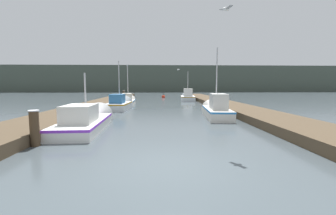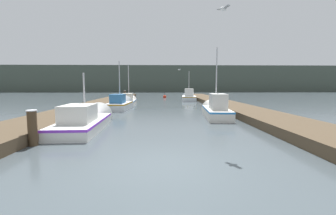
{
  "view_description": "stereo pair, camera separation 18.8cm",
  "coord_description": "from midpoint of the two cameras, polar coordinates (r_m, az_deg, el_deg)",
  "views": [
    {
      "loc": [
        -0.21,
        -5.89,
        2.17
      ],
      "look_at": [
        0.49,
        11.24,
        0.41
      ],
      "focal_mm": 24.0,
      "sensor_mm": 36.0,
      "label": 1
    },
    {
      "loc": [
        -0.02,
        -5.89,
        2.17
      ],
      "look_at": [
        0.49,
        11.24,
        0.41
      ],
      "focal_mm": 24.0,
      "sensor_mm": 36.0,
      "label": 2
    }
  ],
  "objects": [
    {
      "name": "channel_buoy",
      "position": [
        36.7,
        -1.32,
        2.73
      ],
      "size": [
        0.56,
        0.56,
        1.06
      ],
      "color": "red",
      "rests_on": "ground_plane"
    },
    {
      "name": "distant_shore_ridge",
      "position": [
        71.69,
        -2.26,
        7.16
      ],
      "size": [
        120.0,
        16.0,
        7.57
      ],
      "color": "#424C42",
      "rests_on": "ground_plane"
    },
    {
      "name": "dock_right",
      "position": [
        22.85,
        13.61,
        0.81
      ],
      "size": [
        2.88,
        40.0,
        0.44
      ],
      "color": "#4C3D2B",
      "rests_on": "ground_plane"
    },
    {
      "name": "seagull_lead",
      "position": [
        24.06,
        2.45,
        9.62
      ],
      "size": [
        0.3,
        0.56,
        0.12
      ],
      "rotation": [
        0.0,
        0.0,
        4.84
      ],
      "color": "white"
    },
    {
      "name": "fishing_boat_4",
      "position": [
        30.79,
        4.83,
        2.65
      ],
      "size": [
        2.17,
        4.88,
        4.48
      ],
      "rotation": [
        0.0,
        0.0,
        -0.09
      ],
      "color": "silver",
      "rests_on": "ground_plane"
    },
    {
      "name": "fishing_boat_2",
      "position": [
        20.26,
        -12.37,
        0.84
      ],
      "size": [
        1.9,
        4.4,
        4.67
      ],
      "rotation": [
        0.0,
        0.0,
        -0.06
      ],
      "color": "silver",
      "rests_on": "ground_plane"
    },
    {
      "name": "fishing_boat_0",
      "position": [
        11.99,
        -20.13,
        -3.01
      ],
      "size": [
        1.98,
        5.84,
        3.3
      ],
      "rotation": [
        0.0,
        0.0,
        0.04
      ],
      "color": "silver",
      "rests_on": "ground_plane"
    },
    {
      "name": "fishing_boat_1",
      "position": [
        15.5,
        11.68,
        -0.45
      ],
      "size": [
        1.85,
        5.42,
        4.93
      ],
      "rotation": [
        0.0,
        0.0,
        -0.09
      ],
      "color": "silver",
      "rests_on": "ground_plane"
    },
    {
      "name": "mooring_piling_1",
      "position": [
        25.8,
        -12.86,
        2.18
      ],
      "size": [
        0.26,
        0.26,
        1.14
      ],
      "color": "#473523",
      "rests_on": "ground_plane"
    },
    {
      "name": "mooring_piling_0",
      "position": [
        29.37,
        -11.34,
        2.92
      ],
      "size": [
        0.3,
        0.3,
        1.42
      ],
      "color": "#473523",
      "rests_on": "ground_plane"
    },
    {
      "name": "mooring_piling_2",
      "position": [
        9.26,
        -31.29,
        -4.47
      ],
      "size": [
        0.36,
        0.36,
        1.28
      ],
      "color": "#473523",
      "rests_on": "ground_plane"
    },
    {
      "name": "dock_left",
      "position": [
        22.79,
        -17.71,
        0.69
      ],
      "size": [
        2.88,
        40.0,
        0.44
      ],
      "color": "#4C3D2B",
      "rests_on": "ground_plane"
    },
    {
      "name": "seagull_1",
      "position": [
        8.82,
        13.87,
        23.13
      ],
      "size": [
        0.37,
        0.54,
        0.12
      ],
      "rotation": [
        0.0,
        0.0,
        5.21
      ],
      "color": "white"
    },
    {
      "name": "fishing_boat_3",
      "position": [
        25.44,
        -10.25,
        1.7
      ],
      "size": [
        1.58,
        6.09,
        4.72
      ],
      "rotation": [
        0.0,
        0.0,
        0.04
      ],
      "color": "silver",
      "rests_on": "ground_plane"
    },
    {
      "name": "ground_plane",
      "position": [
        6.28,
        -1.19,
        -14.36
      ],
      "size": [
        200.0,
        200.0,
        0.0
      ],
      "color": "#424C51"
    }
  ]
}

